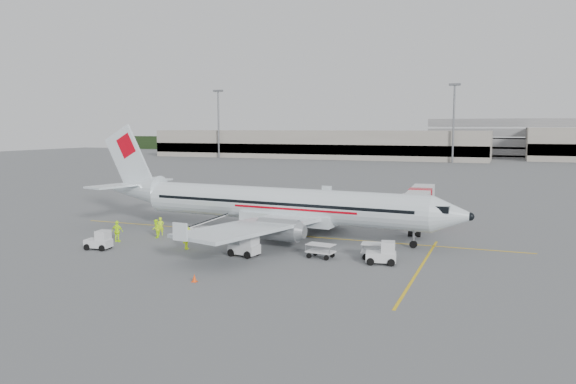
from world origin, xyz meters
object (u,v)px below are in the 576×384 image
tug_fore (381,253)px  tug_aft (98,240)px  tug_mid (244,245)px  belt_loader (209,221)px  aircraft (281,182)px  jet_bridge (420,208)px

tug_fore → tug_aft: bearing=178.3°
tug_mid → tug_fore: bearing=17.2°
tug_fore → belt_loader: bearing=151.7°
belt_loader → tug_aft: bearing=-132.7°
tug_fore → tug_mid: 10.55m
aircraft → tug_aft: bearing=-133.3°
aircraft → tug_mid: aircraft is taller
belt_loader → tug_mid: (6.96, -6.96, -0.34)m
tug_mid → tug_aft: (-12.20, -2.17, -0.10)m
belt_loader → tug_aft: belt_loader is taller
belt_loader → tug_fore: belt_loader is taller
aircraft → jet_bridge: 15.00m
aircraft → tug_fore: 13.75m
jet_bridge → tug_mid: size_ratio=6.43×
aircraft → tug_aft: 16.52m
aircraft → belt_loader: size_ratio=8.01×
aircraft → tug_aft: size_ratio=17.77×
jet_bridge → tug_fore: bearing=-94.6°
jet_bridge → tug_mid: (-10.84, -18.02, -1.05)m
aircraft → belt_loader: aircraft is taller
aircraft → tug_fore: aircraft is taller
tug_aft → tug_fore: bearing=1.9°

